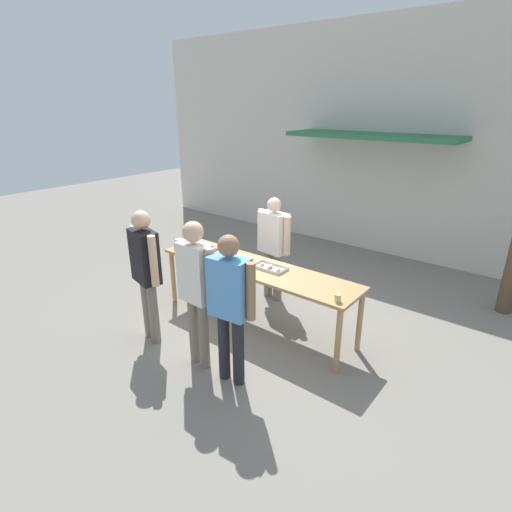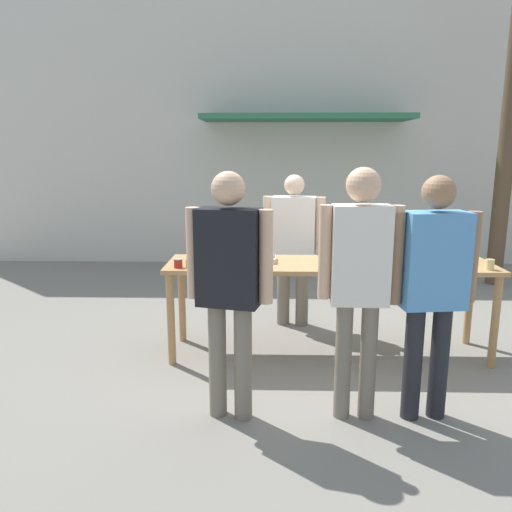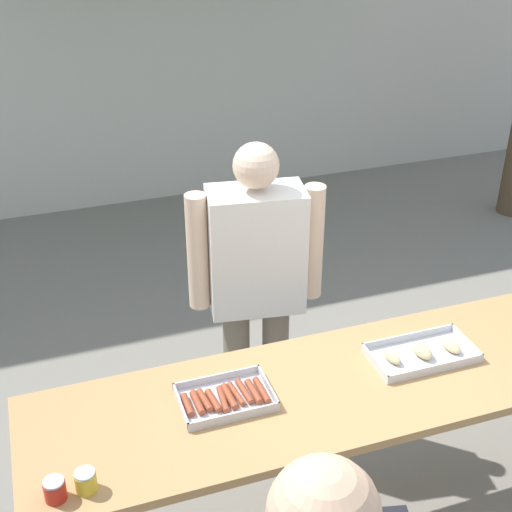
{
  "view_description": "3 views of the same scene",
  "coord_description": "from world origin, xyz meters",
  "px_view_note": "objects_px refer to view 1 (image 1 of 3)",
  "views": [
    {
      "loc": [
        3.14,
        -3.93,
        2.98
      ],
      "look_at": [
        0.0,
        0.0,
        1.04
      ],
      "focal_mm": 28.0,
      "sensor_mm": 36.0,
      "label": 1
    },
    {
      "loc": [
        -0.56,
        -4.51,
        1.91
      ],
      "look_at": [
        -0.68,
        0.05,
        0.94
      ],
      "focal_mm": 35.0,
      "sensor_mm": 36.0,
      "label": 2
    },
    {
      "loc": [
        -1.27,
        -2.05,
        2.78
      ],
      "look_at": [
        -0.29,
        0.8,
        1.08
      ],
      "focal_mm": 50.0,
      "sensor_mm": 36.0,
      "label": 3
    }
  ],
  "objects_px": {
    "person_server_behind_table": "(274,241)",
    "person_customer_waiting_in_line": "(196,282)",
    "food_tray_buns": "(270,268)",
    "food_tray_sausages": "(222,253)",
    "person_customer_with_cup": "(230,298)",
    "person_customer_holding_hotdog": "(146,266)",
    "condiment_jar_ketchup": "(181,248)",
    "condiment_jar_mustard": "(176,247)",
    "beer_cup": "(338,298)"
  },
  "relations": [
    {
      "from": "person_server_behind_table",
      "to": "person_customer_waiting_in_line",
      "type": "distance_m",
      "value": 2.0
    },
    {
      "from": "food_tray_buns",
      "to": "person_server_behind_table",
      "type": "height_order",
      "value": "person_server_behind_table"
    },
    {
      "from": "food_tray_sausages",
      "to": "person_customer_with_cup",
      "type": "height_order",
      "value": "person_customer_with_cup"
    },
    {
      "from": "food_tray_sausages",
      "to": "person_customer_holding_hotdog",
      "type": "relative_size",
      "value": 0.21
    },
    {
      "from": "food_tray_sausages",
      "to": "condiment_jar_ketchup",
      "type": "bearing_deg",
      "value": -154.4
    },
    {
      "from": "food_tray_sausages",
      "to": "person_customer_waiting_in_line",
      "type": "relative_size",
      "value": 0.21
    },
    {
      "from": "condiment_jar_ketchup",
      "to": "person_server_behind_table",
      "type": "xyz_separation_m",
      "value": [
        0.97,
        1.03,
        0.05
      ]
    },
    {
      "from": "condiment_jar_mustard",
      "to": "person_customer_with_cup",
      "type": "relative_size",
      "value": 0.05
    },
    {
      "from": "beer_cup",
      "to": "person_customer_waiting_in_line",
      "type": "bearing_deg",
      "value": -144.4
    },
    {
      "from": "person_customer_holding_hotdog",
      "to": "person_customer_waiting_in_line",
      "type": "xyz_separation_m",
      "value": [
        0.9,
        0.02,
        0.03
      ]
    },
    {
      "from": "beer_cup",
      "to": "person_customer_with_cup",
      "type": "xyz_separation_m",
      "value": [
        -0.8,
        -0.92,
        0.11
      ]
    },
    {
      "from": "food_tray_buns",
      "to": "person_customer_holding_hotdog",
      "type": "xyz_separation_m",
      "value": [
        -1.04,
        -1.23,
        0.15
      ]
    },
    {
      "from": "condiment_jar_mustard",
      "to": "person_customer_waiting_in_line",
      "type": "bearing_deg",
      "value": -33.13
    },
    {
      "from": "person_customer_waiting_in_line",
      "to": "beer_cup",
      "type": "bearing_deg",
      "value": -143.17
    },
    {
      "from": "food_tray_sausages",
      "to": "person_server_behind_table",
      "type": "bearing_deg",
      "value": 62.89
    },
    {
      "from": "food_tray_buns",
      "to": "person_customer_with_cup",
      "type": "bearing_deg",
      "value": -73.26
    },
    {
      "from": "beer_cup",
      "to": "person_customer_holding_hotdog",
      "type": "relative_size",
      "value": 0.05
    },
    {
      "from": "person_customer_holding_hotdog",
      "to": "person_customer_waiting_in_line",
      "type": "relative_size",
      "value": 0.99
    },
    {
      "from": "condiment_jar_ketchup",
      "to": "person_customer_waiting_in_line",
      "type": "xyz_separation_m",
      "value": [
        1.32,
        -0.93,
        0.16
      ]
    },
    {
      "from": "condiment_jar_ketchup",
      "to": "person_customer_with_cup",
      "type": "bearing_deg",
      "value": -26.81
    },
    {
      "from": "condiment_jar_mustard",
      "to": "person_customer_with_cup",
      "type": "bearing_deg",
      "value": -25.47
    },
    {
      "from": "condiment_jar_mustard",
      "to": "condiment_jar_ketchup",
      "type": "height_order",
      "value": "same"
    },
    {
      "from": "food_tray_buns",
      "to": "person_customer_waiting_in_line",
      "type": "relative_size",
      "value": 0.25
    },
    {
      "from": "condiment_jar_mustard",
      "to": "beer_cup",
      "type": "xyz_separation_m",
      "value": [
        2.72,
        0.0,
        0.01
      ]
    },
    {
      "from": "person_customer_with_cup",
      "to": "person_customer_waiting_in_line",
      "type": "height_order",
      "value": "person_customer_waiting_in_line"
    },
    {
      "from": "condiment_jar_mustard",
      "to": "person_server_behind_table",
      "type": "distance_m",
      "value": 1.49
    },
    {
      "from": "food_tray_buns",
      "to": "condiment_jar_mustard",
      "type": "xyz_separation_m",
      "value": [
        -1.57,
        -0.28,
        0.02
      ]
    },
    {
      "from": "condiment_jar_ketchup",
      "to": "person_customer_waiting_in_line",
      "type": "relative_size",
      "value": 0.05
    },
    {
      "from": "person_customer_with_cup",
      "to": "person_customer_holding_hotdog",
      "type": "bearing_deg",
      "value": -5.65
    },
    {
      "from": "beer_cup",
      "to": "person_customer_waiting_in_line",
      "type": "height_order",
      "value": "person_customer_waiting_in_line"
    },
    {
      "from": "food_tray_buns",
      "to": "person_server_behind_table",
      "type": "bearing_deg",
      "value": 123.55
    },
    {
      "from": "beer_cup",
      "to": "person_server_behind_table",
      "type": "bearing_deg",
      "value": 147.98
    },
    {
      "from": "beer_cup",
      "to": "condiment_jar_mustard",
      "type": "bearing_deg",
      "value": -180.0
    },
    {
      "from": "condiment_jar_ketchup",
      "to": "person_customer_holding_hotdog",
      "type": "bearing_deg",
      "value": -65.9
    },
    {
      "from": "person_server_behind_table",
      "to": "person_customer_holding_hotdog",
      "type": "distance_m",
      "value": 2.06
    },
    {
      "from": "food_tray_buns",
      "to": "condiment_jar_ketchup",
      "type": "bearing_deg",
      "value": -169.26
    },
    {
      "from": "food_tray_buns",
      "to": "condiment_jar_ketchup",
      "type": "height_order",
      "value": "condiment_jar_ketchup"
    },
    {
      "from": "condiment_jar_mustard",
      "to": "person_customer_holding_hotdog",
      "type": "xyz_separation_m",
      "value": [
        0.53,
        -0.95,
        0.13
      ]
    },
    {
      "from": "condiment_jar_ketchup",
      "to": "person_customer_waiting_in_line",
      "type": "distance_m",
      "value": 1.63
    },
    {
      "from": "food_tray_sausages",
      "to": "beer_cup",
      "type": "distance_m",
      "value": 2.06
    },
    {
      "from": "food_tray_sausages",
      "to": "person_server_behind_table",
      "type": "relative_size",
      "value": 0.22
    },
    {
      "from": "condiment_jar_ketchup",
      "to": "food_tray_sausages",
      "type": "bearing_deg",
      "value": 25.6
    },
    {
      "from": "food_tray_buns",
      "to": "person_server_behind_table",
      "type": "xyz_separation_m",
      "value": [
        -0.5,
        0.75,
        0.07
      ]
    },
    {
      "from": "food_tray_sausages",
      "to": "person_customer_waiting_in_line",
      "type": "height_order",
      "value": "person_customer_waiting_in_line"
    },
    {
      "from": "food_tray_sausages",
      "to": "person_server_behind_table",
      "type": "height_order",
      "value": "person_server_behind_table"
    },
    {
      "from": "condiment_jar_mustard",
      "to": "condiment_jar_ketchup",
      "type": "xyz_separation_m",
      "value": [
        0.1,
        0.0,
        0.0
      ]
    },
    {
      "from": "person_server_behind_table",
      "to": "condiment_jar_mustard",
      "type": "bearing_deg",
      "value": -126.93
    },
    {
      "from": "food_tray_sausages",
      "to": "beer_cup",
      "type": "xyz_separation_m",
      "value": [
        2.04,
        -0.28,
        0.03
      ]
    },
    {
      "from": "person_server_behind_table",
      "to": "person_customer_waiting_in_line",
      "type": "height_order",
      "value": "person_customer_waiting_in_line"
    },
    {
      "from": "food_tray_buns",
      "to": "person_customer_with_cup",
      "type": "height_order",
      "value": "person_customer_with_cup"
    }
  ]
}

